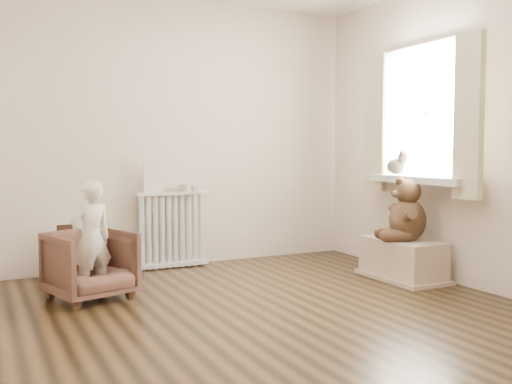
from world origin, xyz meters
name	(u,v)px	position (x,y,z in m)	size (l,w,h in m)	color
floor	(265,308)	(0.00, 0.00, 0.00)	(3.60, 3.60, 0.01)	black
back_wall	(181,133)	(0.00, 1.80, 1.30)	(3.60, 0.02, 2.60)	#F1EBCC
front_wall	(464,107)	(0.00, -1.80, 1.30)	(3.60, 0.02, 2.60)	#F1EBCC
right_wall	(456,130)	(1.80, 0.00, 1.30)	(0.02, 3.60, 2.60)	#F1EBCC
window	(428,114)	(1.76, 0.30, 1.45)	(0.03, 0.90, 1.10)	white
window_sill	(418,180)	(1.67, 0.30, 0.87)	(0.22, 1.10, 0.06)	silver
curtain_left	(469,117)	(1.65, -0.27, 1.39)	(0.06, 0.26, 1.30)	beige
curtain_right	(377,123)	(1.65, 0.87, 1.39)	(0.06, 0.26, 1.30)	beige
radiator	(172,227)	(-0.14, 1.68, 0.39)	(0.70, 0.13, 0.73)	silver
paper_doll	(153,176)	(-0.32, 1.68, 0.89)	(0.18, 0.02, 0.30)	beige
tin_a	(185,188)	(-0.01, 1.68, 0.77)	(0.11, 0.11, 0.07)	#A59E8C
tin_b	(194,188)	(0.08, 1.68, 0.76)	(0.09, 0.09, 0.05)	#A59E8C
toy_vanity	(66,247)	(-1.13, 1.65, 0.28)	(0.30, 0.22, 0.47)	silver
armchair	(90,265)	(-1.06, 0.82, 0.26)	(0.56, 0.57, 0.52)	brown
child	(91,240)	(-1.06, 0.77, 0.46)	(0.32, 0.21, 0.88)	white
toy_bench	(403,256)	(1.52, 0.31, 0.20)	(0.39, 0.74, 0.35)	beige
teddy_bear	(408,203)	(1.53, 0.27, 0.67)	(0.44, 0.34, 0.54)	#382416
plush_cat	(397,164)	(1.66, 0.57, 1.00)	(0.16, 0.27, 0.23)	gray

